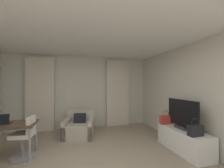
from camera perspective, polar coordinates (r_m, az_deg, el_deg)
name	(u,v)px	position (r m, az deg, el deg)	size (l,w,h in m)	color
wall_window	(81,92)	(5.59, -11.72, -2.98)	(5.12, 0.06, 2.60)	beige
wall_right	(209,97)	(3.86, 33.28, -4.12)	(0.06, 6.12, 2.60)	beige
ceiling	(93,23)	(2.78, -7.22, 22.33)	(5.12, 6.12, 0.06)	white
curtain_left_panel	(40,94)	(5.54, -25.99, -3.49)	(0.90, 0.06, 2.50)	beige
curtain_right_panel	(118,93)	(5.72, 2.27, -3.43)	(0.90, 0.06, 2.50)	beige
armchair	(79,128)	(4.79, -12.48, -16.06)	(1.01, 1.01, 0.76)	#B2A899
desk	(2,127)	(3.95, -36.51, -13.22)	(1.26, 0.67, 0.74)	#4C3828
desk_chair	(25,140)	(3.84, -30.57, -17.97)	(0.48, 0.48, 0.88)	gray
laptop	(2,122)	(3.95, -36.68, -11.62)	(0.33, 0.25, 0.22)	#2D2D33
tv_console	(183,140)	(4.08, 25.74, -18.87)	(0.51, 1.32, 0.52)	white
tv_flatscreen	(182,115)	(3.95, 25.44, -10.77)	(0.20, 0.95, 0.69)	#333338
handbag_primary	(166,119)	(4.30, 19.97, -12.68)	(0.30, 0.14, 0.37)	#B73833
handbag_secondary	(195,130)	(3.59, 29.39, -15.16)	(0.30, 0.14, 0.37)	black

